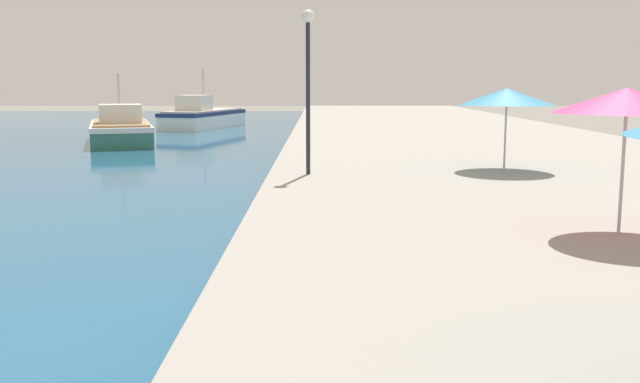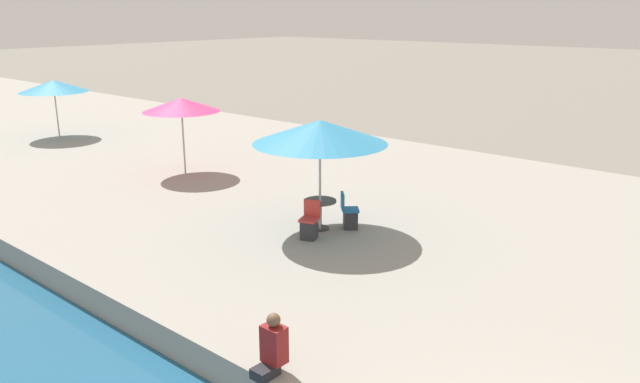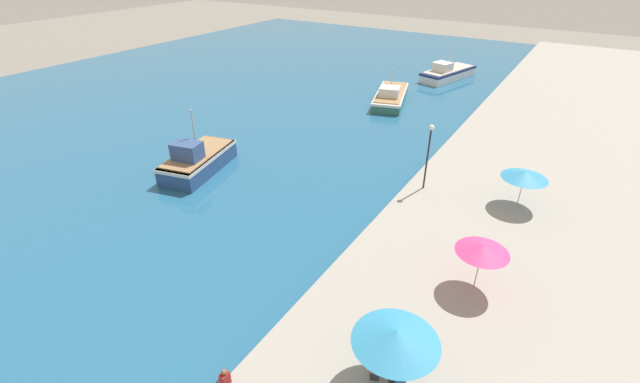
{
  "view_description": "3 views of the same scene",
  "coord_description": "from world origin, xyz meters",
  "views": [
    {
      "loc": [
        1.47,
        3.0,
        3.21
      ],
      "look_at": [
        1.5,
        14.62,
        1.42
      ],
      "focal_mm": 40.0,
      "sensor_mm": 36.0,
      "label": 1
    },
    {
      "loc": [
        -5.51,
        -1.26,
        5.82
      ],
      "look_at": [
        5.39,
        8.15,
        1.62
      ],
      "focal_mm": 35.0,
      "sensor_mm": 36.0,
      "label": 2
    },
    {
      "loc": [
        8.68,
        -2.13,
        15.05
      ],
      "look_at": [
        -4.0,
        18.0,
        1.22
      ],
      "focal_mm": 24.0,
      "sensor_mm": 36.0,
      "label": 3
    }
  ],
  "objects": [
    {
      "name": "cafe_umbrella_striped",
      "position": [
        6.99,
        24.18,
        2.78
      ],
      "size": [
        2.78,
        2.78,
        2.4
      ],
      "color": "#B7B7B7",
      "rests_on": "quay_promenade"
    },
    {
      "name": "cafe_umbrella_white",
      "position": [
        6.67,
        15.14,
        2.9
      ],
      "size": [
        2.47,
        2.47,
        2.5
      ],
      "color": "#B7B7B7",
      "rests_on": "quay_promenade"
    },
    {
      "name": "person_at_quay",
      "position": [
        0.22,
        4.62,
        1.04
      ],
      "size": [
        0.52,
        0.36,
        0.95
      ],
      "color": "#232328",
      "rests_on": "quay_promenade"
    },
    {
      "name": "cafe_table",
      "position": [
        5.49,
        8.23,
        1.15
      ],
      "size": [
        0.8,
        0.8,
        0.74
      ],
      "color": "#333338",
      "rests_on": "quay_promenade"
    },
    {
      "name": "cafe_umbrella_pink",
      "position": [
        5.39,
        8.15,
        3.07
      ],
      "size": [
        3.2,
        3.2,
        2.74
      ],
      "color": "#B7B7B7",
      "rests_on": "quay_promenade"
    },
    {
      "name": "cafe_chair_left",
      "position": [
        5.99,
        7.71,
        0.94
      ],
      "size": [
        0.59,
        0.59,
        0.91
      ],
      "rotation": [
        0.0,
        0.0,
        3.91
      ],
      "color": "#2D2D33",
      "rests_on": "quay_promenade"
    },
    {
      "name": "cafe_chair_right",
      "position": [
        4.81,
        7.98,
        0.94
      ],
      "size": [
        0.54,
        0.53,
        0.91
      ],
      "rotation": [
        0.0,
        0.0,
        1.93
      ],
      "color": "#2D2D33",
      "rests_on": "quay_promenade"
    }
  ]
}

